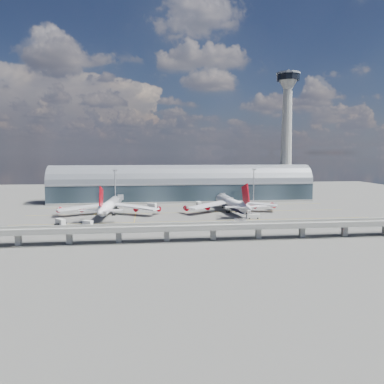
{
  "coord_description": "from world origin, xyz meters",
  "views": [
    {
      "loc": [
        -28.38,
        -210.75,
        37.38
      ],
      "look_at": [
        -1.17,
        10.0,
        14.0
      ],
      "focal_mm": 35.0,
      "sensor_mm": 36.0,
      "label": 1
    }
  ],
  "objects": [
    {
      "name": "service_truck_4",
      "position": [
        8.25,
        48.02,
        1.6
      ],
      "size": [
        3.38,
        5.78,
        3.17
      ],
      "rotation": [
        0.0,
        0.0,
        0.15
      ],
      "color": "silver",
      "rests_on": "ground"
    },
    {
      "name": "service_truck_2",
      "position": [
        31.68,
        -7.0,
        1.43
      ],
      "size": [
        7.62,
        2.45,
        2.75
      ],
      "rotation": [
        0.0,
        0.0,
        1.56
      ],
      "color": "silver",
      "rests_on": "ground"
    },
    {
      "name": "cargo_train_0",
      "position": [
        -47.45,
        -25.82,
        0.79
      ],
      "size": [
        4.5,
        1.6,
        1.51
      ],
      "rotation": [
        0.0,
        0.0,
        1.61
      ],
      "color": "gray",
      "rests_on": "ground"
    },
    {
      "name": "ground",
      "position": [
        0.0,
        0.0,
        0.0
      ],
      "size": [
        500.0,
        500.0,
        0.0
      ],
      "primitive_type": "plane",
      "color": "#474744",
      "rests_on": "ground"
    },
    {
      "name": "service_truck_0",
      "position": [
        -73.06,
        -11.52,
        1.6
      ],
      "size": [
        6.41,
        7.45,
        3.09
      ],
      "rotation": [
        0.0,
        0.0,
        0.64
      ],
      "color": "silver",
      "rests_on": "ground"
    },
    {
      "name": "airliner_left",
      "position": [
        -50.76,
        15.57,
        5.73
      ],
      "size": [
        62.68,
        65.86,
        20.06
      ],
      "rotation": [
        0.0,
        0.0,
        -0.06
      ],
      "color": "white",
      "rests_on": "ground"
    },
    {
      "name": "airliner_right",
      "position": [
        25.13,
        18.79,
        5.31
      ],
      "size": [
        61.72,
        64.54,
        20.47
      ],
      "rotation": [
        0.0,
        0.0,
        0.11
      ],
      "color": "white",
      "rests_on": "ground"
    },
    {
      "name": "service_truck_1",
      "position": [
        -58.26,
        -17.32,
        1.46
      ],
      "size": [
        5.48,
        4.47,
        2.9
      ],
      "rotation": [
        0.0,
        0.0,
        1.05
      ],
      "color": "silver",
      "rests_on": "ground"
    },
    {
      "name": "guideway",
      "position": [
        -0.0,
        -55.0,
        5.29
      ],
      "size": [
        220.0,
        8.5,
        7.2
      ],
      "color": "gray",
      "rests_on": "ground"
    },
    {
      "name": "floodlight_mast_right",
      "position": [
        50.0,
        55.0,
        13.63
      ],
      "size": [
        3.0,
        0.7,
        25.7
      ],
      "color": "gray",
      "rests_on": "ground"
    },
    {
      "name": "control_tower",
      "position": [
        85.0,
        83.0,
        51.64
      ],
      "size": [
        19.0,
        19.0,
        103.0
      ],
      "color": "gray",
      "rests_on": "ground"
    },
    {
      "name": "cargo_train_1",
      "position": [
        17.46,
        -22.23,
        0.87
      ],
      "size": [
        7.59,
        2.38,
        1.67
      ],
      "rotation": [
        0.0,
        0.0,
        1.46
      ],
      "color": "gray",
      "rests_on": "ground"
    },
    {
      "name": "service_truck_3",
      "position": [
        33.71,
        8.68,
        1.28
      ],
      "size": [
        3.44,
        5.53,
        2.5
      ],
      "rotation": [
        0.0,
        0.0,
        -0.3
      ],
      "color": "silver",
      "rests_on": "ground"
    },
    {
      "name": "cargo_train_2",
      "position": [
        22.32,
        -14.73,
        0.82
      ],
      "size": [
        7.14,
        2.6,
        1.56
      ],
      "rotation": [
        0.0,
        0.0,
        1.41
      ],
      "color": "gray",
      "rests_on": "ground"
    },
    {
      "name": "taxi_lines",
      "position": [
        0.0,
        22.11,
        0.01
      ],
      "size": [
        200.0,
        80.12,
        0.01
      ],
      "color": "gold",
      "rests_on": "ground"
    },
    {
      "name": "floodlight_mast_left",
      "position": [
        -50.0,
        55.0,
        13.63
      ],
      "size": [
        3.0,
        0.7,
        25.7
      ],
      "color": "gray",
      "rests_on": "ground"
    },
    {
      "name": "jet_bridge_left",
      "position": [
        -47.12,
        53.12,
        5.18
      ],
      "size": [
        4.4,
        28.0,
        7.25
      ],
      "color": "gray",
      "rests_on": "ground"
    },
    {
      "name": "service_truck_5",
      "position": [
        -24.65,
        43.76,
        1.58
      ],
      "size": [
        6.67,
        5.54,
        3.08
      ],
      "rotation": [
        0.0,
        0.0,
        0.99
      ],
      "color": "silver",
      "rests_on": "ground"
    },
    {
      "name": "terminal",
      "position": [
        0.0,
        77.99,
        11.34
      ],
      "size": [
        200.0,
        30.0,
        28.0
      ],
      "color": "#1F2B34",
      "rests_on": "ground"
    },
    {
      "name": "jet_bridge_right",
      "position": [
        28.44,
        51.18,
        5.18
      ],
      "size": [
        4.4,
        32.0,
        7.25
      ],
      "color": "gray",
      "rests_on": "ground"
    }
  ]
}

